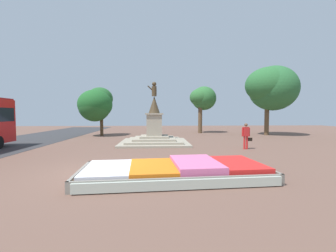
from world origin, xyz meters
name	(u,v)px	position (x,y,z in m)	size (l,w,h in m)	color
ground_plane	(103,172)	(0.00, 0.00, 0.00)	(75.27, 75.27, 0.00)	brown
flower_planter	(177,171)	(2.96, -0.89, 0.24)	(7.08, 3.54, 0.59)	#38281C
statue_monument	(154,134)	(2.00, 8.93, 0.75)	(5.36, 5.36, 4.94)	#9F9480
pedestrian_with_handbag	(246,134)	(8.21, 5.64, 1.00)	(0.73, 0.24, 1.76)	red
park_tree_far_left	(203,98)	(8.09, 19.33, 4.40)	(3.40, 3.36, 5.92)	brown
park_tree_behind_statue	(96,104)	(-4.42, 15.77, 3.48)	(3.64, 4.13, 5.37)	#4C3823
park_tree_far_right	(272,87)	(15.19, 15.58, 5.43)	(5.90, 5.71, 7.80)	brown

